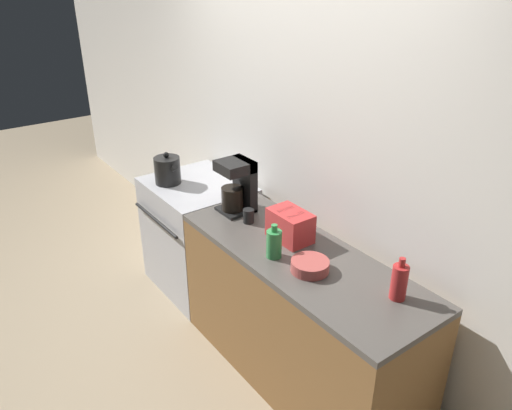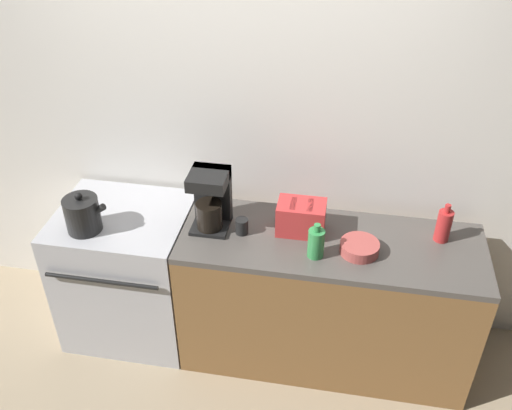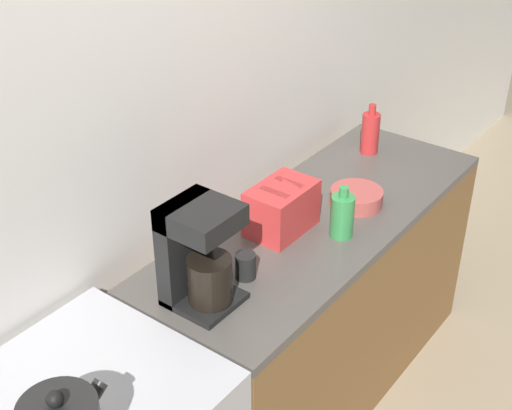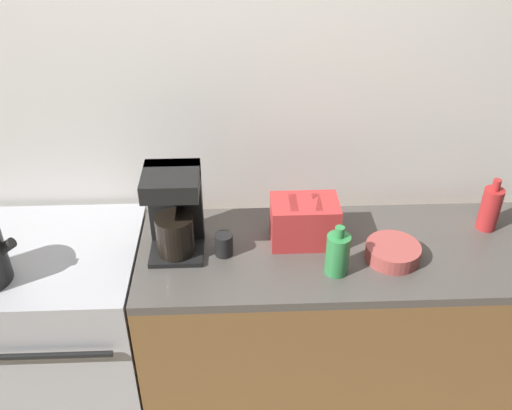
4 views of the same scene
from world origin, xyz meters
name	(u,v)px [view 3 (image 3 of 4)]	position (x,y,z in m)	size (l,w,h in m)	color
wall_back	(124,141)	(0.00, 0.71, 1.30)	(8.00, 0.05, 2.60)	silver
counter_block	(316,304)	(0.59, 0.30, 0.44)	(1.65, 0.60, 0.88)	brown
toaster	(282,208)	(0.41, 0.36, 0.97)	(0.26, 0.17, 0.18)	red
coffee_maker	(197,253)	(-0.08, 0.33, 1.06)	(0.20, 0.21, 0.35)	black
bottle_green	(342,215)	(0.51, 0.17, 0.96)	(0.09, 0.09, 0.20)	#338C47
bottle_red	(370,133)	(1.17, 0.42, 0.98)	(0.08, 0.08, 0.23)	#B72828
cup_black	(246,266)	(0.10, 0.29, 0.93)	(0.07, 0.07, 0.09)	black
bowl	(356,197)	(0.74, 0.23, 0.91)	(0.21, 0.21, 0.06)	#B24C47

